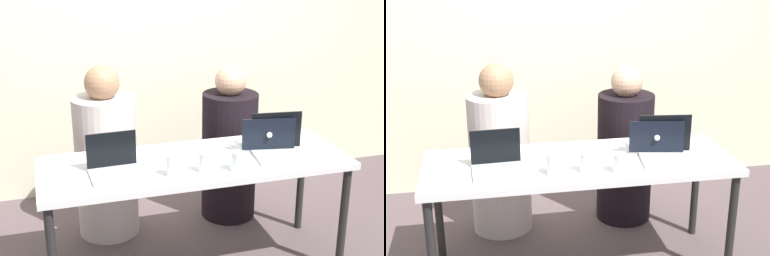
# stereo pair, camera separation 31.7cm
# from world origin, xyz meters

# --- Properties ---
(back_wall) EXTENTS (4.77, 0.10, 2.31)m
(back_wall) POSITION_xyz_m (0.00, 1.38, 1.15)
(back_wall) COLOR beige
(back_wall) RESTS_ON ground
(desk) EXTENTS (1.84, 0.66, 0.74)m
(desk) POSITION_xyz_m (0.00, 0.00, 0.67)
(desk) COLOR silver
(desk) RESTS_ON ground
(person_on_left) EXTENTS (0.51, 0.51, 1.21)m
(person_on_left) POSITION_xyz_m (-0.45, 0.63, 0.54)
(person_on_left) COLOR #B7ACA9
(person_on_left) RESTS_ON ground
(person_on_right) EXTENTS (0.48, 0.48, 1.16)m
(person_on_right) POSITION_xyz_m (0.45, 0.63, 0.51)
(person_on_right) COLOR black
(person_on_right) RESTS_ON ground
(laptop_front_left) EXTENTS (0.29, 0.26, 0.22)m
(laptop_front_left) POSITION_xyz_m (-0.49, -0.06, 0.79)
(laptop_front_left) COLOR #AFB3BC
(laptop_front_left) RESTS_ON desk
(laptop_front_right) EXTENTS (0.35, 0.31, 0.25)m
(laptop_front_right) POSITION_xyz_m (0.52, -0.07, 0.79)
(laptop_front_right) COLOR #B2B8BA
(laptop_front_right) RESTS_ON desk
(laptop_back_right) EXTENTS (0.36, 0.28, 0.21)m
(laptop_back_right) POSITION_xyz_m (0.48, 0.07, 0.78)
(laptop_back_right) COLOR silver
(laptop_back_right) RESTS_ON desk
(water_glass_right) EXTENTS (0.08, 0.08, 0.11)m
(water_glass_right) POSITION_xyz_m (0.18, -0.22, 0.79)
(water_glass_right) COLOR silver
(water_glass_right) RESTS_ON desk
(water_glass_center) EXTENTS (0.07, 0.07, 0.11)m
(water_glass_center) POSITION_xyz_m (-0.00, -0.18, 0.79)
(water_glass_center) COLOR silver
(water_glass_center) RESTS_ON desk
(water_glass_left) EXTENTS (0.07, 0.07, 0.12)m
(water_glass_left) POSITION_xyz_m (-0.19, -0.18, 0.79)
(water_glass_left) COLOR white
(water_glass_left) RESTS_ON desk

